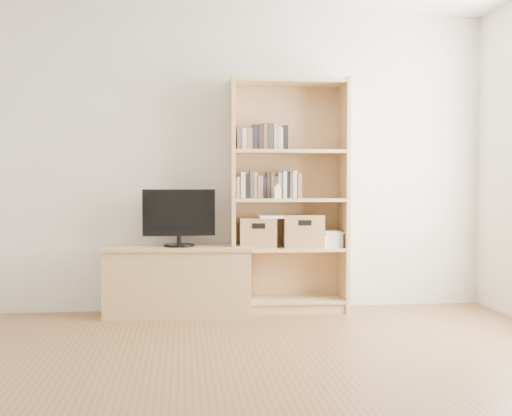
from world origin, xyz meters
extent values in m
cube|color=brown|center=(0.00, 0.00, 0.00)|extent=(4.50, 5.00, 0.01)
cube|color=silver|center=(0.00, 2.50, 1.30)|extent=(4.50, 0.02, 2.60)
cube|color=tan|center=(-0.47, 2.27, 0.28)|extent=(1.24, 0.56, 0.55)
cube|color=tan|center=(0.46, 2.32, 1.00)|extent=(1.00, 0.38, 1.99)
cube|color=black|center=(-0.47, 2.27, 0.81)|extent=(0.60, 0.06, 0.47)
cube|color=#9E9686|center=(0.46, 2.35, 1.09)|extent=(0.90, 0.18, 0.24)
cube|color=#9E9686|center=(0.24, 2.35, 1.48)|extent=(0.37, 0.14, 0.20)
cube|color=white|center=(0.35, 2.22, 1.02)|extent=(0.05, 0.03, 0.10)
cube|color=tan|center=(0.20, 2.32, 0.68)|extent=(0.32, 0.27, 0.25)
cube|color=tan|center=(0.59, 2.31, 0.69)|extent=(0.35, 0.30, 0.28)
cube|color=silver|center=(0.36, 2.30, 0.82)|extent=(0.33, 0.24, 0.03)
cube|color=beige|center=(0.81, 2.31, 0.61)|extent=(0.20, 0.27, 0.12)
camera|label=1|loc=(-0.44, -3.09, 1.11)|focal=45.00mm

